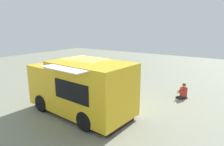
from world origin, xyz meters
name	(u,v)px	position (x,y,z in m)	size (l,w,h in m)	color
ground_plane	(90,103)	(0.00, 0.00, 0.00)	(40.00, 40.00, 0.00)	gray
food_truck	(81,88)	(-1.15, -0.46, 1.20)	(3.13, 5.14, 2.47)	yellow
person_customer	(183,92)	(3.46, -3.81, 0.34)	(0.75, 0.68, 0.87)	#1E2827
planter_flowering_near	(115,76)	(4.28, 1.30, 0.42)	(0.52, 0.52, 0.82)	#B67653
planter_flowering_far	(83,73)	(3.65, 3.81, 0.43)	(0.70, 0.70, 0.83)	silver
trash_bin	(107,78)	(3.16, 1.21, 0.49)	(0.53, 0.53, 0.96)	#245C24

